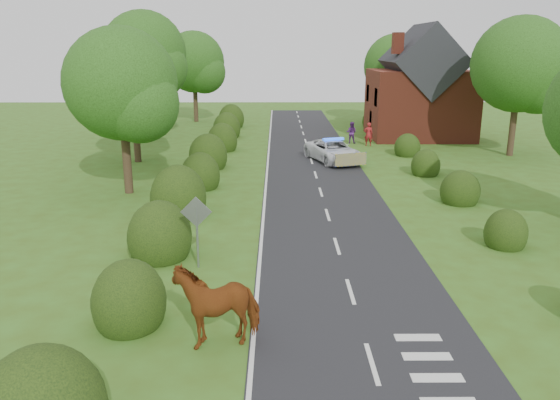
{
  "coord_description": "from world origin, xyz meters",
  "views": [
    {
      "loc": [
        -2.27,
        -15.52,
        7.35
      ],
      "look_at": [
        -2.16,
        5.95,
        1.3
      ],
      "focal_mm": 35.0,
      "sensor_mm": 36.0,
      "label": 1
    }
  ],
  "objects_px": {
    "road_sign": "(197,222)",
    "cow": "(217,307)",
    "pedestrian_red": "(368,134)",
    "police_van": "(333,151)",
    "pedestrian_purple": "(351,133)"
  },
  "relations": [
    {
      "from": "cow",
      "to": "pedestrian_red",
      "type": "relative_size",
      "value": 1.39
    },
    {
      "from": "road_sign",
      "to": "cow",
      "type": "xyz_separation_m",
      "value": [
        1.17,
        -4.75,
        -0.77
      ]
    },
    {
      "from": "road_sign",
      "to": "cow",
      "type": "bearing_deg",
      "value": -76.11
    },
    {
      "from": "road_sign",
      "to": "pedestrian_red",
      "type": "distance_m",
      "value": 25.85
    },
    {
      "from": "cow",
      "to": "pedestrian_red",
      "type": "height_order",
      "value": "pedestrian_red"
    },
    {
      "from": "pedestrian_red",
      "to": "pedestrian_purple",
      "type": "bearing_deg",
      "value": -39.94
    },
    {
      "from": "road_sign",
      "to": "cow",
      "type": "relative_size",
      "value": 1.02
    },
    {
      "from": "pedestrian_red",
      "to": "pedestrian_purple",
      "type": "xyz_separation_m",
      "value": [
        -1.16,
        1.12,
        -0.05
      ]
    },
    {
      "from": "police_van",
      "to": "pedestrian_red",
      "type": "relative_size",
      "value": 3.15
    },
    {
      "from": "cow",
      "to": "police_van",
      "type": "xyz_separation_m",
      "value": [
        5.24,
        22.68,
        -0.17
      ]
    },
    {
      "from": "cow",
      "to": "pedestrian_purple",
      "type": "height_order",
      "value": "cow"
    },
    {
      "from": "cow",
      "to": "pedestrian_red",
      "type": "distance_m",
      "value": 29.93
    },
    {
      "from": "police_van",
      "to": "pedestrian_red",
      "type": "distance_m",
      "value": 6.85
    },
    {
      "from": "road_sign",
      "to": "pedestrian_red",
      "type": "bearing_deg",
      "value": 67.92
    },
    {
      "from": "road_sign",
      "to": "pedestrian_purple",
      "type": "distance_m",
      "value": 26.49
    }
  ]
}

